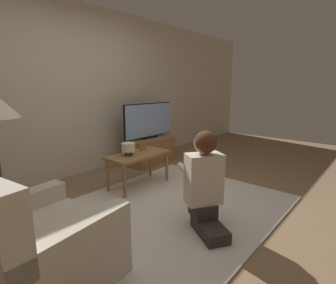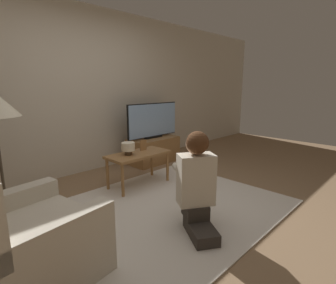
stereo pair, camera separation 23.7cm
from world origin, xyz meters
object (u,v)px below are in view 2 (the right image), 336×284
(coffee_table, at_px, (139,157))
(person_kneeling, at_px, (196,180))
(table_lamp, at_px, (128,147))
(tv, at_px, (153,120))
(armchair, at_px, (22,245))

(coffee_table, relative_size, person_kneeling, 0.91)
(table_lamp, bearing_deg, tv, 32.64)
(tv, bearing_deg, armchair, -149.52)
(armchair, bearing_deg, coffee_table, -71.99)
(armchair, xyz_separation_m, table_lamp, (1.60, 0.89, 0.28))
(tv, height_order, person_kneeling, tv)
(armchair, bearing_deg, table_lamp, -69.18)
(tv, height_order, table_lamp, tv)
(armchair, height_order, person_kneeling, person_kneeling)
(person_kneeling, bearing_deg, tv, -89.96)
(tv, distance_m, table_lamp, 1.30)
(armchair, bearing_deg, person_kneeling, -114.96)
(coffee_table, xyz_separation_m, table_lamp, (-0.15, 0.03, 0.16))
(person_kneeling, bearing_deg, table_lamp, -65.88)
(tv, relative_size, armchair, 1.14)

